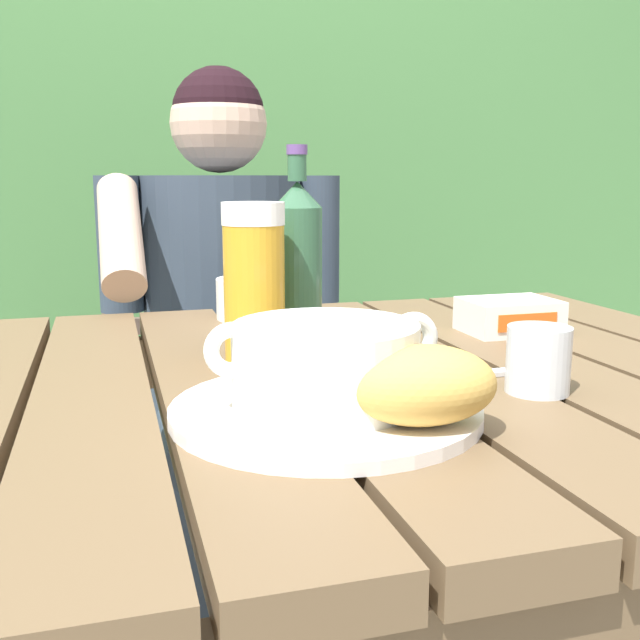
{
  "coord_description": "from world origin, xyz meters",
  "views": [
    {
      "loc": [
        -0.23,
        -0.77,
        0.99
      ],
      "look_at": [
        -0.02,
        -0.06,
        0.84
      ],
      "focal_mm": 41.25,
      "sensor_mm": 36.0,
      "label": 1
    }
  ],
  "objects_px": {
    "serving_plate": "(325,410)",
    "butter_tub": "(509,316)",
    "chair_near_diner": "(215,399)",
    "person_eating": "(225,319)",
    "diner_bowl": "(260,298)",
    "beer_bottle": "(296,262)",
    "soup_bowl": "(325,362)",
    "beer_glass": "(254,283)",
    "bread_roll": "(422,385)",
    "table_knife": "(433,377)",
    "water_glass_small": "(538,360)"
  },
  "relations": [
    {
      "from": "butter_tub",
      "to": "table_knife",
      "type": "height_order",
      "value": "butter_tub"
    },
    {
      "from": "soup_bowl",
      "to": "beer_glass",
      "type": "bearing_deg",
      "value": 95.32
    },
    {
      "from": "butter_tub",
      "to": "table_knife",
      "type": "bearing_deg",
      "value": -136.09
    },
    {
      "from": "butter_tub",
      "to": "chair_near_diner",
      "type": "bearing_deg",
      "value": 112.94
    },
    {
      "from": "water_glass_small",
      "to": "butter_tub",
      "type": "height_order",
      "value": "water_glass_small"
    },
    {
      "from": "serving_plate",
      "to": "beer_glass",
      "type": "bearing_deg",
      "value": 95.32
    },
    {
      "from": "beer_bottle",
      "to": "butter_tub",
      "type": "relative_size",
      "value": 2.01
    },
    {
      "from": "beer_bottle",
      "to": "water_glass_small",
      "type": "xyz_separation_m",
      "value": [
        0.18,
        -0.27,
        -0.08
      ]
    },
    {
      "from": "soup_bowl",
      "to": "diner_bowl",
      "type": "bearing_deg",
      "value": 85.31
    },
    {
      "from": "person_eating",
      "to": "butter_tub",
      "type": "height_order",
      "value": "person_eating"
    },
    {
      "from": "diner_bowl",
      "to": "beer_bottle",
      "type": "bearing_deg",
      "value": -88.45
    },
    {
      "from": "soup_bowl",
      "to": "table_knife",
      "type": "distance_m",
      "value": 0.17
    },
    {
      "from": "beer_glass",
      "to": "butter_tub",
      "type": "height_order",
      "value": "beer_glass"
    },
    {
      "from": "person_eating",
      "to": "beer_bottle",
      "type": "xyz_separation_m",
      "value": [
        0.01,
        -0.54,
        0.17
      ]
    },
    {
      "from": "chair_near_diner",
      "to": "soup_bowl",
      "type": "distance_m",
      "value": 1.09
    },
    {
      "from": "person_eating",
      "to": "serving_plate",
      "type": "bearing_deg",
      "value": -92.59
    },
    {
      "from": "bread_roll",
      "to": "beer_bottle",
      "type": "xyz_separation_m",
      "value": [
        -0.02,
        0.36,
        0.06
      ]
    },
    {
      "from": "bread_roll",
      "to": "beer_bottle",
      "type": "relative_size",
      "value": 0.53
    },
    {
      "from": "water_glass_small",
      "to": "butter_tub",
      "type": "relative_size",
      "value": 0.54
    },
    {
      "from": "table_knife",
      "to": "diner_bowl",
      "type": "xyz_separation_m",
      "value": [
        -0.11,
        0.41,
        0.03
      ]
    },
    {
      "from": "person_eating",
      "to": "soup_bowl",
      "type": "bearing_deg",
      "value": -92.59
    },
    {
      "from": "serving_plate",
      "to": "soup_bowl",
      "type": "height_order",
      "value": "soup_bowl"
    },
    {
      "from": "person_eating",
      "to": "table_knife",
      "type": "height_order",
      "value": "person_eating"
    },
    {
      "from": "diner_bowl",
      "to": "person_eating",
      "type": "bearing_deg",
      "value": 90.5
    },
    {
      "from": "bread_roll",
      "to": "table_knife",
      "type": "bearing_deg",
      "value": 61.74
    },
    {
      "from": "chair_near_diner",
      "to": "table_knife",
      "type": "distance_m",
      "value": 1.0
    },
    {
      "from": "person_eating",
      "to": "diner_bowl",
      "type": "relative_size",
      "value": 8.94
    },
    {
      "from": "person_eating",
      "to": "butter_tub",
      "type": "bearing_deg",
      "value": -59.55
    },
    {
      "from": "chair_near_diner",
      "to": "person_eating",
      "type": "height_order",
      "value": "person_eating"
    },
    {
      "from": "beer_glass",
      "to": "butter_tub",
      "type": "bearing_deg",
      "value": 9.52
    },
    {
      "from": "serving_plate",
      "to": "butter_tub",
      "type": "distance_m",
      "value": 0.46
    },
    {
      "from": "person_eating",
      "to": "table_knife",
      "type": "distance_m",
      "value": 0.75
    },
    {
      "from": "water_glass_small",
      "to": "butter_tub",
      "type": "distance_m",
      "value": 0.3
    },
    {
      "from": "water_glass_small",
      "to": "butter_tub",
      "type": "xyz_separation_m",
      "value": [
        0.13,
        0.27,
        -0.01
      ]
    },
    {
      "from": "serving_plate",
      "to": "bread_roll",
      "type": "height_order",
      "value": "bread_roll"
    },
    {
      "from": "serving_plate",
      "to": "beer_bottle",
      "type": "xyz_separation_m",
      "value": [
        0.05,
        0.28,
        0.1
      ]
    },
    {
      "from": "soup_bowl",
      "to": "table_knife",
      "type": "relative_size",
      "value": 1.29
    },
    {
      "from": "chair_near_diner",
      "to": "butter_tub",
      "type": "distance_m",
      "value": 0.87
    },
    {
      "from": "chair_near_diner",
      "to": "person_eating",
      "type": "relative_size",
      "value": 0.83
    },
    {
      "from": "beer_bottle",
      "to": "chair_near_diner",
      "type": "bearing_deg",
      "value": 90.43
    },
    {
      "from": "beer_bottle",
      "to": "diner_bowl",
      "type": "xyz_separation_m",
      "value": [
        -0.01,
        0.21,
        -0.08
      ]
    },
    {
      "from": "bread_roll",
      "to": "table_knife",
      "type": "relative_size",
      "value": 0.79
    },
    {
      "from": "soup_bowl",
      "to": "bread_roll",
      "type": "relative_size",
      "value": 1.63
    },
    {
      "from": "serving_plate",
      "to": "beer_bottle",
      "type": "bearing_deg",
      "value": 80.83
    },
    {
      "from": "serving_plate",
      "to": "bread_roll",
      "type": "xyz_separation_m",
      "value": [
        0.06,
        -0.07,
        0.04
      ]
    },
    {
      "from": "water_glass_small",
      "to": "table_knife",
      "type": "height_order",
      "value": "water_glass_small"
    },
    {
      "from": "person_eating",
      "to": "bread_roll",
      "type": "distance_m",
      "value": 0.91
    },
    {
      "from": "bread_roll",
      "to": "diner_bowl",
      "type": "height_order",
      "value": "bread_roll"
    },
    {
      "from": "chair_near_diner",
      "to": "butter_tub",
      "type": "bearing_deg",
      "value": -67.06
    },
    {
      "from": "water_glass_small",
      "to": "table_knife",
      "type": "distance_m",
      "value": 0.11
    }
  ]
}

